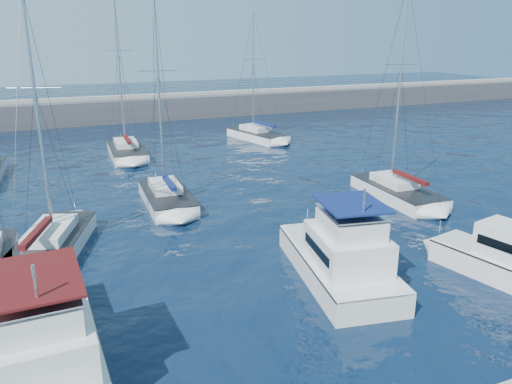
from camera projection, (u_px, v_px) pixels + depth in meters
name	position (u px, v px, depth m)	size (l,w,h in m)	color
ground	(242.00, 292.00, 23.22)	(220.00, 220.00, 0.00)	black
breakwater	(103.00, 114.00, 68.51)	(160.00, 6.00, 4.45)	#424244
motor_yacht_port_inner	(46.00, 347.00, 17.28)	(3.82, 10.37, 4.69)	silver
motor_yacht_stbd_inner	(341.00, 259.00, 24.03)	(5.10, 9.20, 4.69)	silver
motor_yacht_stbd_outer	(497.00, 259.00, 24.52)	(3.44, 6.05, 3.20)	silver
sailboat_mid_b	(49.00, 247.00, 26.94)	(5.74, 9.43, 14.21)	silver
sailboat_mid_c	(167.00, 197.00, 35.08)	(3.28, 7.52, 14.67)	silver
sailboat_mid_e	(397.00, 191.00, 36.38)	(3.43, 8.18, 15.24)	silver
sailboat_back_b	(127.00, 151.00, 49.03)	(3.51, 8.40, 16.11)	silver
sailboat_back_c	(257.00, 135.00, 56.86)	(4.92, 8.56, 14.17)	silver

